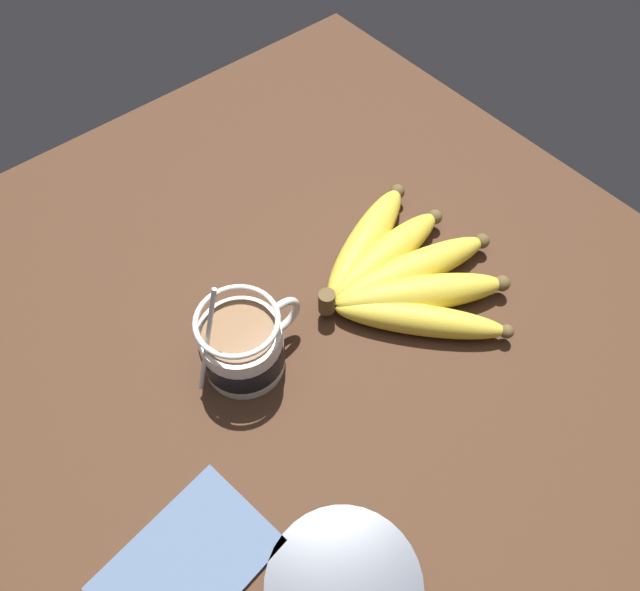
# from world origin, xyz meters

# --- Properties ---
(table) EXTENTS (0.94, 0.94, 0.03)m
(table) POSITION_xyz_m (0.00, 0.00, 0.01)
(table) COLOR #422819
(table) RESTS_ON ground
(coffee_mug) EXTENTS (0.14, 0.09, 0.16)m
(coffee_mug) POSITION_xyz_m (-0.07, 0.00, 0.06)
(coffee_mug) COLOR white
(coffee_mug) RESTS_ON table
(banana_bunch) EXTENTS (0.23, 0.27, 0.04)m
(banana_bunch) POSITION_xyz_m (0.14, -0.03, 0.05)
(banana_bunch) COLOR brown
(banana_bunch) RESTS_ON table
(napkin) EXTENTS (0.17, 0.13, 0.01)m
(napkin) POSITION_xyz_m (-0.24, -0.14, 0.03)
(napkin) COLOR slate
(napkin) RESTS_ON table
(small_plate) EXTENTS (0.15, 0.15, 0.01)m
(small_plate) POSITION_xyz_m (-0.14, -0.25, 0.03)
(small_plate) COLOR #333842
(small_plate) RESTS_ON table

